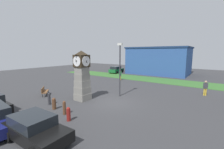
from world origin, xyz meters
TOP-DOWN VIEW (x-y plane):
  - ground_plane at (0.00, 0.00)m, footprint 76.13×76.13m
  - clock_tower at (-2.96, -1.00)m, footprint 1.51×1.54m
  - bollard_near_tower at (-0.28, -4.86)m, footprint 0.27×0.27m
  - bollard_mid_row at (-1.42, -4.34)m, footprint 0.24×0.24m
  - bollard_far_row at (-3.04, -4.17)m, footprint 0.32×0.32m
  - bollard_end_row at (-4.39, -3.76)m, footprint 0.24×0.24m
  - car_by_building at (0.26, -7.45)m, footprint 4.06×2.02m
  - car_end_of_row at (-11.30, 17.44)m, footprint 2.12×4.34m
  - bench at (-7.47, -2.42)m, footprint 1.57×1.43m
  - pedestrian_near_bench at (-5.66, 10.26)m, footprint 0.34×0.45m
  - pedestrian_crossing_lot at (6.94, 7.89)m, footprint 0.46×0.44m
  - street_lamp_near_road at (-0.63, 2.27)m, footprint 0.50×0.24m
  - warehouse_blue_far at (-3.07, 22.22)m, footprint 12.88×9.04m
  - grass_verge_far at (1.26, 13.96)m, footprint 45.68×4.97m

SIDE VIEW (x-z plane):
  - ground_plane at x=0.00m, z-range 0.00..0.00m
  - grass_verge_far at x=1.26m, z-range 0.00..0.04m
  - bollard_far_row at x=-3.04m, z-range 0.01..0.99m
  - bollard_near_tower at x=-0.28m, z-range 0.01..1.00m
  - bench at x=-7.47m, z-range 0.07..0.97m
  - bollard_mid_row at x=-1.42m, z-range 0.01..1.08m
  - bollard_end_row at x=-4.39m, z-range 0.01..1.10m
  - car_by_building at x=0.26m, z-range 0.02..1.45m
  - car_end_of_row at x=-11.30m, z-range 0.01..1.56m
  - pedestrian_crossing_lot at x=6.94m, z-range 0.12..1.77m
  - pedestrian_near_bench at x=-5.66m, z-range 0.12..1.81m
  - clock_tower at x=-2.96m, z-range -0.02..4.87m
  - warehouse_blue_far at x=-3.07m, z-range 0.01..5.88m
  - street_lamp_near_road at x=-0.63m, z-range 0.48..6.17m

